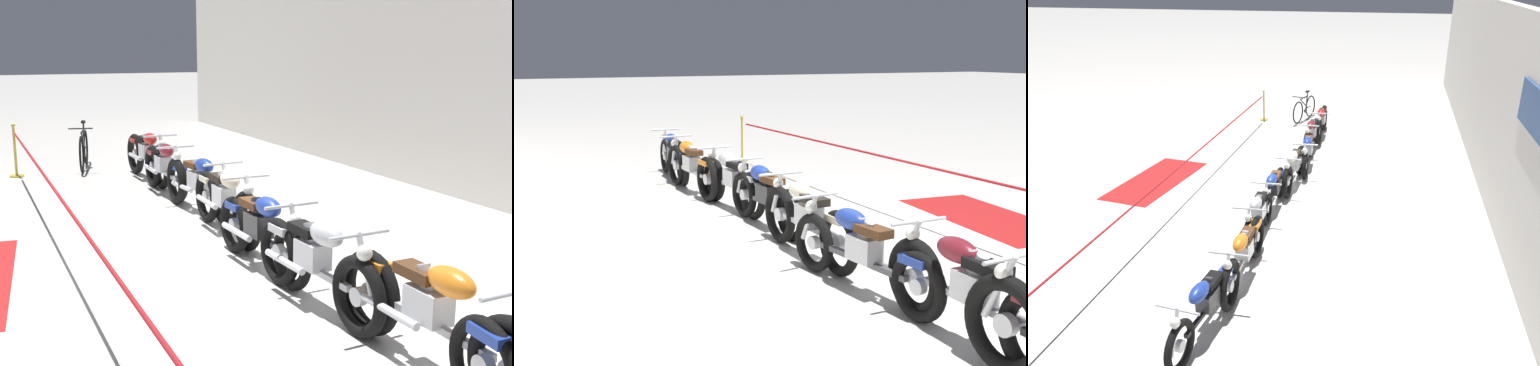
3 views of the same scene
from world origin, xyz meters
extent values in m
plane|color=silver|center=(0.00, 0.00, 0.00)|extent=(120.00, 120.00, 0.00)
torus|color=black|center=(-3.97, 0.72, 0.40)|extent=(0.81, 0.17, 0.81)
cylinder|color=silver|center=(-3.97, 0.72, 0.40)|extent=(0.19, 0.09, 0.19)
cylinder|color=silver|center=(-3.88, 0.72, 0.69)|extent=(0.31, 0.07, 0.59)
cylinder|color=silver|center=(-3.99, 0.72, 0.95)|extent=(0.06, 0.62, 0.04)
sphere|color=silver|center=(-3.91, 0.72, 0.81)|extent=(0.14, 0.14, 0.14)
torus|color=black|center=(-2.74, 0.60, 0.38)|extent=(0.76, 0.14, 0.76)
cylinder|color=silver|center=(-2.74, 0.60, 0.38)|extent=(0.18, 0.08, 0.17)
cylinder|color=silver|center=(-2.65, 0.60, 0.66)|extent=(0.30, 0.06, 0.59)
cube|color=silver|center=(-3.51, 0.61, 0.54)|extent=(0.36, 0.22, 0.26)
cylinder|color=silver|center=(-3.47, 0.61, 0.74)|extent=(0.18, 0.11, 0.24)
cylinder|color=silver|center=(-3.56, 0.61, 0.74)|extent=(0.18, 0.11, 0.24)
cylinder|color=silver|center=(-3.82, 0.48, 0.40)|extent=(0.70, 0.08, 0.07)
cube|color=#ADAFB5|center=(-3.46, 0.61, 0.40)|extent=(1.16, 0.07, 0.06)
ellipsoid|color=maroon|center=(-3.28, 0.61, 0.80)|extent=(0.46, 0.23, 0.22)
cube|color=black|center=(-3.64, 0.61, 0.76)|extent=(0.40, 0.20, 0.09)
cylinder|color=silver|center=(-2.76, 0.60, 0.93)|extent=(0.04, 0.62, 0.04)
sphere|color=silver|center=(-2.68, 0.60, 0.79)|extent=(0.14, 0.14, 0.14)
torus|color=black|center=(-1.22, 0.82, 0.34)|extent=(0.68, 0.18, 0.68)
torus|color=black|center=(-2.88, 0.67, 0.34)|extent=(0.68, 0.18, 0.68)
cylinder|color=silver|center=(-1.22, 0.82, 0.34)|extent=(0.16, 0.09, 0.16)
cylinder|color=silver|center=(-2.88, 0.67, 0.34)|extent=(0.16, 0.09, 0.16)
cylinder|color=silver|center=(-1.13, 0.83, 0.62)|extent=(0.31, 0.08, 0.59)
cube|color=silver|center=(-2.10, 0.74, 0.50)|extent=(0.38, 0.25, 0.26)
cylinder|color=silver|center=(-2.06, 0.74, 0.70)|extent=(0.19, 0.13, 0.24)
cylinder|color=silver|center=(-2.14, 0.74, 0.70)|extent=(0.19, 0.13, 0.24)
cylinder|color=silver|center=(-2.38, 0.57, 0.36)|extent=(0.70, 0.13, 0.07)
cube|color=#47474C|center=(-2.05, 0.75, 0.36)|extent=(1.33, 0.18, 0.06)
ellipsoid|color=navy|center=(-1.87, 0.76, 0.76)|extent=(0.48, 0.26, 0.22)
cube|color=#4C2D19|center=(-2.23, 0.73, 0.72)|extent=(0.42, 0.24, 0.09)
cube|color=navy|center=(-2.83, 0.67, 0.58)|extent=(0.33, 0.19, 0.08)
cylinder|color=silver|center=(-1.24, 0.82, 0.89)|extent=(0.09, 0.62, 0.04)
sphere|color=silver|center=(-1.16, 0.83, 0.75)|extent=(0.14, 0.14, 0.14)
torus|color=black|center=(-0.02, 0.64, 0.38)|extent=(0.75, 0.13, 0.75)
torus|color=black|center=(-1.48, 0.65, 0.38)|extent=(0.75, 0.13, 0.75)
cylinder|color=silver|center=(-0.02, 0.64, 0.38)|extent=(0.18, 0.08, 0.18)
cylinder|color=silver|center=(-1.48, 0.65, 0.38)|extent=(0.18, 0.08, 0.18)
cylinder|color=silver|center=(0.07, 0.64, 0.66)|extent=(0.30, 0.06, 0.59)
cube|color=silver|center=(-0.80, 0.65, 0.54)|extent=(0.36, 0.22, 0.26)
cylinder|color=silver|center=(-0.76, 0.65, 0.74)|extent=(0.18, 0.11, 0.24)
cylinder|color=silver|center=(-0.84, 0.65, 0.74)|extent=(0.18, 0.11, 0.24)
cylinder|color=silver|center=(-1.10, 0.51, 0.40)|extent=(0.70, 0.08, 0.07)
cube|color=#ADAFB5|center=(-0.75, 0.65, 0.40)|extent=(1.17, 0.07, 0.06)
ellipsoid|color=beige|center=(-0.57, 0.64, 0.80)|extent=(0.46, 0.22, 0.22)
cube|color=black|center=(-0.93, 0.65, 0.76)|extent=(0.40, 0.20, 0.09)
cube|color=beige|center=(-1.43, 0.65, 0.65)|extent=(0.32, 0.16, 0.08)
cylinder|color=silver|center=(-0.04, 0.64, 0.93)|extent=(0.04, 0.62, 0.04)
sphere|color=silver|center=(0.04, 0.64, 0.79)|extent=(0.14, 0.14, 0.14)
torus|color=black|center=(1.41, 0.52, 0.35)|extent=(0.70, 0.14, 0.70)
torus|color=black|center=(-0.01, 0.47, 0.35)|extent=(0.70, 0.14, 0.70)
cylinder|color=silver|center=(1.41, 0.52, 0.35)|extent=(0.17, 0.09, 0.16)
cylinder|color=silver|center=(-0.01, 0.47, 0.35)|extent=(0.17, 0.09, 0.16)
cylinder|color=silver|center=(1.50, 0.52, 0.63)|extent=(0.31, 0.07, 0.59)
cube|color=#2D2D30|center=(0.65, 0.49, 0.51)|extent=(0.37, 0.23, 0.26)
cylinder|color=#2D2D30|center=(0.69, 0.49, 0.71)|extent=(0.18, 0.12, 0.24)
cylinder|color=#2D2D30|center=(0.61, 0.49, 0.71)|extent=(0.18, 0.12, 0.24)
cylinder|color=silver|center=(0.35, 0.34, 0.37)|extent=(0.70, 0.09, 0.07)
cube|color=#47474C|center=(0.70, 0.49, 0.37)|extent=(1.14, 0.10, 0.06)
ellipsoid|color=navy|center=(0.88, 0.50, 0.77)|extent=(0.47, 0.24, 0.22)
cube|color=#4C2D19|center=(0.52, 0.48, 0.73)|extent=(0.41, 0.21, 0.09)
cube|color=navy|center=(0.04, 0.47, 0.60)|extent=(0.33, 0.17, 0.08)
cylinder|color=silver|center=(1.39, 0.52, 0.90)|extent=(0.06, 0.62, 0.04)
sphere|color=silver|center=(1.47, 0.52, 0.76)|extent=(0.14, 0.14, 0.14)
torus|color=black|center=(2.64, 0.52, 0.36)|extent=(0.73, 0.15, 0.73)
torus|color=black|center=(1.22, 0.46, 0.36)|extent=(0.73, 0.15, 0.73)
cylinder|color=silver|center=(2.64, 0.52, 0.36)|extent=(0.17, 0.09, 0.17)
cylinder|color=silver|center=(1.22, 0.46, 0.36)|extent=(0.17, 0.09, 0.17)
cylinder|color=silver|center=(2.73, 0.52, 0.65)|extent=(0.31, 0.07, 0.59)
cube|color=silver|center=(1.88, 0.49, 0.52)|extent=(0.37, 0.23, 0.26)
cylinder|color=silver|center=(1.92, 0.49, 0.72)|extent=(0.18, 0.12, 0.24)
cylinder|color=silver|center=(1.84, 0.49, 0.72)|extent=(0.18, 0.12, 0.24)
cylinder|color=silver|center=(1.59, 0.34, 0.38)|extent=(0.70, 0.10, 0.07)
cube|color=#ADAFB5|center=(1.93, 0.49, 0.38)|extent=(1.13, 0.11, 0.06)
ellipsoid|color=#B7BABF|center=(2.11, 0.50, 0.78)|extent=(0.47, 0.24, 0.22)
cube|color=black|center=(1.75, 0.48, 0.74)|extent=(0.41, 0.22, 0.09)
cube|color=#B7BABF|center=(1.27, 0.46, 0.62)|extent=(0.33, 0.17, 0.08)
cylinder|color=silver|center=(2.62, 0.52, 0.91)|extent=(0.06, 0.62, 0.04)
sphere|color=silver|center=(2.70, 0.52, 0.77)|extent=(0.14, 0.14, 0.14)
torus|color=black|center=(4.21, 0.67, 0.38)|extent=(0.77, 0.13, 0.77)
torus|color=black|center=(2.63, 0.65, 0.38)|extent=(0.77, 0.13, 0.77)
cylinder|color=silver|center=(4.21, 0.67, 0.38)|extent=(0.18, 0.08, 0.18)
cylinder|color=silver|center=(2.63, 0.65, 0.38)|extent=(0.18, 0.08, 0.18)
cylinder|color=silver|center=(4.30, 0.67, 0.67)|extent=(0.30, 0.06, 0.59)
cube|color=silver|center=(3.37, 0.66, 0.54)|extent=(0.36, 0.23, 0.26)
cylinder|color=silver|center=(3.41, 0.66, 0.74)|extent=(0.18, 0.11, 0.24)
cylinder|color=silver|center=(3.33, 0.66, 0.74)|extent=(0.18, 0.11, 0.24)
cylinder|color=silver|center=(3.07, 0.51, 0.40)|extent=(0.70, 0.08, 0.07)
cube|color=#ADAFB5|center=(3.42, 0.66, 0.40)|extent=(1.26, 0.08, 0.06)
ellipsoid|color=orange|center=(3.60, 0.66, 0.80)|extent=(0.46, 0.23, 0.22)
cube|color=#4C2D19|center=(3.24, 0.66, 0.76)|extent=(0.40, 0.21, 0.09)
cube|color=orange|center=(2.68, 0.65, 0.66)|extent=(0.32, 0.16, 0.08)
cylinder|color=silver|center=(4.19, 0.67, 0.93)|extent=(0.05, 0.62, 0.04)
sphere|color=silver|center=(4.27, 0.67, 0.79)|extent=(0.14, 0.14, 0.14)
torus|color=black|center=(5.57, 0.46, 0.35)|extent=(0.71, 0.17, 0.71)
torus|color=black|center=(4.03, 0.60, 0.35)|extent=(0.71, 0.17, 0.71)
cylinder|color=silver|center=(5.57, 0.46, 0.35)|extent=(0.18, 0.10, 0.17)
cylinder|color=silver|center=(4.03, 0.60, 0.35)|extent=(0.18, 0.10, 0.17)
cylinder|color=silver|center=(5.66, 0.45, 0.64)|extent=(0.31, 0.08, 0.59)
cube|color=#2D2D30|center=(4.75, 0.53, 0.51)|extent=(0.38, 0.25, 0.26)
cylinder|color=#2D2D30|center=(4.79, 0.53, 0.71)|extent=(0.19, 0.13, 0.24)
cylinder|color=#2D2D30|center=(4.71, 0.54, 0.71)|extent=(0.19, 0.13, 0.24)
cylinder|color=silver|center=(4.44, 0.42, 0.37)|extent=(0.70, 0.14, 0.07)
cube|color=black|center=(4.80, 0.53, 0.37)|extent=(1.24, 0.18, 0.06)
ellipsoid|color=navy|center=(4.98, 0.51, 0.77)|extent=(0.48, 0.26, 0.22)
cube|color=black|center=(4.62, 0.55, 0.73)|extent=(0.42, 0.24, 0.09)
cube|color=navy|center=(4.08, 0.60, 0.61)|extent=(0.33, 0.19, 0.08)
cylinder|color=silver|center=(5.55, 0.46, 0.90)|extent=(0.09, 0.62, 0.04)
sphere|color=silver|center=(5.63, 0.45, 0.76)|extent=(0.14, 0.14, 0.14)
cylinder|color=maroon|center=(-0.03, -1.57, 0.88)|extent=(11.94, 0.04, 0.04)
cylinder|color=gold|center=(6.19, -1.57, 0.01)|extent=(0.28, 0.28, 0.03)
cylinder|color=gold|center=(6.19, -1.57, 0.50)|extent=(0.05, 0.05, 0.95)
sphere|color=gold|center=(6.19, -1.57, 1.01)|extent=(0.08, 0.08, 0.08)
cube|color=maroon|center=(-0.28, -2.77, 0.00)|extent=(3.07, 1.65, 0.01)
camera|label=1|loc=(7.02, -2.48, 2.47)|focal=45.00mm
camera|label=2|loc=(-7.30, 4.40, 2.46)|focal=45.00mm
camera|label=3|loc=(10.23, 2.88, 4.76)|focal=35.00mm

